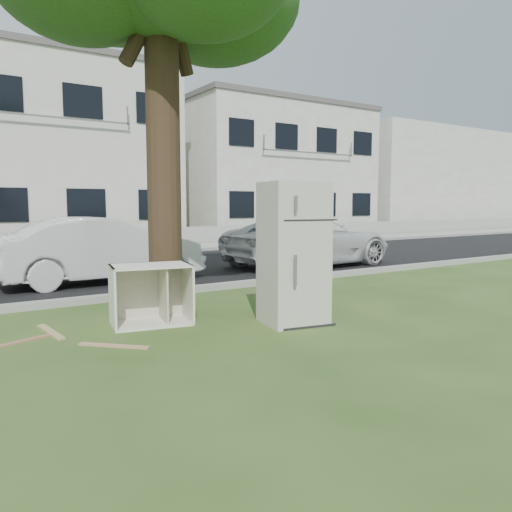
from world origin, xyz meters
TOP-DOWN VIEW (x-y plane):
  - ground at (0.00, 0.00)m, footprint 120.00×120.00m
  - road at (0.00, 6.00)m, footprint 120.00×7.00m
  - kerb_near at (0.00, 2.45)m, footprint 120.00×0.18m
  - kerb_far at (0.00, 9.55)m, footprint 120.00×0.18m
  - sidewalk at (0.00, 11.00)m, footprint 120.00×2.80m
  - low_wall at (0.00, 12.60)m, footprint 120.00×0.15m
  - townhouse_center at (0.00, 17.50)m, footprint 11.22×8.16m
  - townhouse_right at (12.00, 17.50)m, footprint 10.20×8.16m
  - filler_right at (26.00, 18.00)m, footprint 16.00×9.00m
  - fridge at (0.51, -0.46)m, footprint 0.92×0.87m
  - cabinet at (-1.15, 0.55)m, footprint 1.15×0.83m
  - plank_a at (-2.91, 0.48)m, footprint 1.04×0.45m
  - plank_b at (-1.92, -0.25)m, footprint 0.67×0.67m
  - plank_c at (-2.40, 0.81)m, footprint 0.18×0.89m
  - car_center at (-0.66, 4.55)m, footprint 4.18×1.54m
  - car_right at (4.75, 4.35)m, footprint 4.88×2.52m

SIDE VIEW (x-z plane):
  - ground at x=0.00m, z-range 0.00..0.00m
  - kerb_near at x=0.00m, z-range -0.06..0.06m
  - kerb_far at x=0.00m, z-range -0.06..0.06m
  - road at x=0.00m, z-range 0.00..0.01m
  - sidewalk at x=0.00m, z-range 0.00..0.01m
  - plank_b at x=-1.92m, z-range 0.00..0.02m
  - plank_a at x=-2.91m, z-range 0.00..0.02m
  - plank_c at x=-2.40m, z-range 0.00..0.02m
  - low_wall at x=0.00m, z-range 0.00..0.70m
  - cabinet at x=-1.15m, z-range 0.00..0.82m
  - car_right at x=4.75m, z-range 0.00..1.31m
  - car_center at x=-0.66m, z-range 0.00..1.37m
  - fridge at x=0.51m, z-range 0.00..1.93m
  - filler_right at x=26.00m, z-range 0.00..6.40m
  - townhouse_right at x=12.00m, z-range 0.00..6.84m
  - townhouse_center at x=0.00m, z-range 0.00..7.44m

